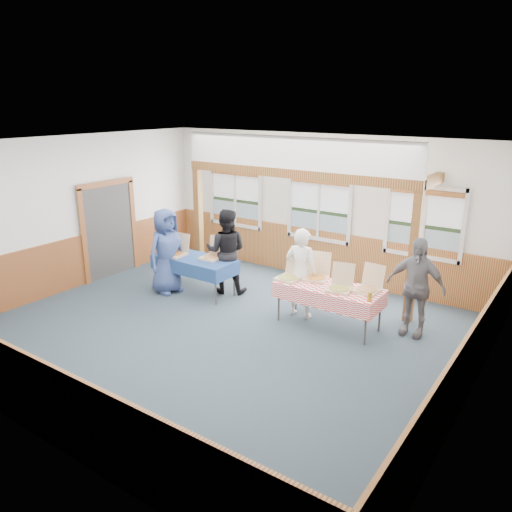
# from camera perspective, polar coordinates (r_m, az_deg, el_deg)

# --- Properties ---
(floor) EXTENTS (8.00, 8.00, 0.00)m
(floor) POSITION_cam_1_polar(r_m,az_deg,el_deg) (8.83, -3.86, -8.61)
(floor) COLOR #293844
(floor) RESTS_ON ground
(ceiling) EXTENTS (8.00, 8.00, 0.00)m
(ceiling) POSITION_cam_1_polar(r_m,az_deg,el_deg) (7.97, -4.34, 12.55)
(ceiling) COLOR white
(ceiling) RESTS_ON wall_back
(wall_back) EXTENTS (8.00, 0.00, 8.00)m
(wall_back) POSITION_cam_1_polar(r_m,az_deg,el_deg) (11.12, 7.32, 5.48)
(wall_back) COLOR silver
(wall_back) RESTS_ON floor
(wall_front) EXTENTS (8.00, 0.00, 8.00)m
(wall_front) POSITION_cam_1_polar(r_m,az_deg,el_deg) (6.11, -25.22, -6.13)
(wall_front) COLOR silver
(wall_front) RESTS_ON floor
(wall_left) EXTENTS (0.00, 8.00, 8.00)m
(wall_left) POSITION_cam_1_polar(r_m,az_deg,el_deg) (11.15, -20.39, 4.56)
(wall_left) COLOR silver
(wall_left) RESTS_ON floor
(wall_right) EXTENTS (0.00, 8.00, 8.00)m
(wall_right) POSITION_cam_1_polar(r_m,az_deg,el_deg) (6.64, 23.99, -4.11)
(wall_right) COLOR silver
(wall_right) RESTS_ON floor
(wainscot_back) EXTENTS (7.98, 0.05, 1.10)m
(wainscot_back) POSITION_cam_1_polar(r_m,az_deg,el_deg) (11.36, 7.06, 0.27)
(wainscot_back) COLOR brown
(wainscot_back) RESTS_ON floor
(wainscot_front) EXTENTS (7.98, 0.05, 1.10)m
(wainscot_front) POSITION_cam_1_polar(r_m,az_deg,el_deg) (6.58, -23.83, -14.51)
(wainscot_front) COLOR brown
(wainscot_front) RESTS_ON floor
(wainscot_left) EXTENTS (0.05, 6.98, 1.10)m
(wainscot_left) POSITION_cam_1_polar(r_m,az_deg,el_deg) (11.39, -19.77, -0.60)
(wainscot_left) COLOR brown
(wainscot_left) RESTS_ON floor
(wainscot_right) EXTENTS (0.05, 6.98, 1.10)m
(wainscot_right) POSITION_cam_1_polar(r_m,az_deg,el_deg) (7.08, 22.74, -12.02)
(wainscot_right) COLOR brown
(wainscot_right) RESTS_ON floor
(cased_opening) EXTENTS (0.06, 1.30, 2.10)m
(cased_opening) POSITION_cam_1_polar(r_m,az_deg,el_deg) (11.76, -16.45, 2.81)
(cased_opening) COLOR #373737
(cased_opening) RESTS_ON wall_left
(window_left) EXTENTS (1.56, 0.10, 1.46)m
(window_left) POSITION_cam_1_polar(r_m,az_deg,el_deg) (12.28, -2.36, 7.11)
(window_left) COLOR silver
(window_left) RESTS_ON wall_back
(window_mid) EXTENTS (1.56, 0.10, 1.46)m
(window_mid) POSITION_cam_1_polar(r_m,az_deg,el_deg) (11.07, 7.23, 5.85)
(window_mid) COLOR silver
(window_mid) RESTS_ON wall_back
(window_right) EXTENTS (1.56, 0.10, 1.46)m
(window_right) POSITION_cam_1_polar(r_m,az_deg,el_deg) (10.23, 18.71, 4.12)
(window_right) COLOR silver
(window_right) RESTS_ON wall_back
(post_left) EXTENTS (0.15, 0.15, 2.40)m
(post_left) POSITION_cam_1_polar(r_m,az_deg,el_deg) (11.62, -6.57, 4.01)
(post_left) COLOR #552312
(post_left) RESTS_ON floor
(post_right) EXTENTS (0.15, 0.15, 2.40)m
(post_right) POSITION_cam_1_polar(r_m,az_deg,el_deg) (9.22, 17.53, -0.24)
(post_right) COLOR #552312
(post_right) RESTS_ON floor
(cross_beam) EXTENTS (5.15, 0.18, 0.18)m
(cross_beam) POSITION_cam_1_polar(r_m,az_deg,el_deg) (9.93, 4.24, 9.38)
(cross_beam) COLOR #552312
(cross_beam) RESTS_ON post_left
(table_left) EXTENTS (1.93, 1.28, 0.76)m
(table_left) POSITION_cam_1_polar(r_m,az_deg,el_deg) (10.41, -7.06, -0.46)
(table_left) COLOR #373737
(table_left) RESTS_ON floor
(table_right) EXTENTS (1.97, 1.14, 0.76)m
(table_right) POSITION_cam_1_polar(r_m,az_deg,el_deg) (8.85, 8.34, -3.75)
(table_right) COLOR #373737
(table_right) RESTS_ON floor
(pizza_box_a) EXTENTS (0.42, 0.50, 0.43)m
(pizza_box_a) POSITION_cam_1_polar(r_m,az_deg,el_deg) (10.56, -9.11, 0.42)
(pizza_box_a) COLOR beige
(pizza_box_a) RESTS_ON table_left
(pizza_box_b) EXTENTS (0.42, 0.50, 0.42)m
(pizza_box_b) POSITION_cam_1_polar(r_m,az_deg,el_deg) (10.27, -5.04, 0.08)
(pizza_box_b) COLOR beige
(pizza_box_b) RESTS_ON table_left
(pizza_box_c) EXTENTS (0.42, 0.51, 0.44)m
(pizza_box_c) POSITION_cam_1_polar(r_m,az_deg,el_deg) (9.06, 3.87, -2.26)
(pizza_box_c) COLOR beige
(pizza_box_c) RESTS_ON table_right
(pizza_box_d) EXTENTS (0.52, 0.59, 0.45)m
(pizza_box_d) POSITION_cam_1_polar(r_m,az_deg,el_deg) (9.12, 6.91, -2.21)
(pizza_box_d) COLOR beige
(pizza_box_d) RESTS_ON table_right
(pizza_box_e) EXTENTS (0.48, 0.55, 0.43)m
(pizza_box_e) POSITION_cam_1_polar(r_m,az_deg,el_deg) (8.65, 9.57, -3.47)
(pizza_box_e) COLOR beige
(pizza_box_e) RESTS_ON table_right
(pizza_box_f) EXTENTS (0.43, 0.51, 0.43)m
(pizza_box_f) POSITION_cam_1_polar(r_m,az_deg,el_deg) (8.69, 12.66, -3.55)
(pizza_box_f) COLOR beige
(pizza_box_f) RESTS_ON table_right
(veggie_tray) EXTENTS (0.38, 0.38, 0.09)m
(veggie_tray) POSITION_cam_1_polar(r_m,az_deg,el_deg) (10.88, -10.03, 0.68)
(veggie_tray) COLOR black
(veggie_tray) RESTS_ON table_left
(drink_glass) EXTENTS (0.07, 0.07, 0.15)m
(drink_glass) POSITION_cam_1_polar(r_m,az_deg,el_deg) (8.27, 12.87, -4.57)
(drink_glass) COLOR olive
(drink_glass) RESTS_ON table_right
(woman_white) EXTENTS (0.65, 0.46, 1.69)m
(woman_white) POSITION_cam_1_polar(r_m,az_deg,el_deg) (9.16, 5.16, -1.93)
(woman_white) COLOR white
(woman_white) RESTS_ON floor
(woman_black) EXTENTS (1.07, 0.98, 1.77)m
(woman_black) POSITION_cam_1_polar(r_m,az_deg,el_deg) (10.31, -3.43, 0.55)
(woman_black) COLOR black
(woman_black) RESTS_ON floor
(man_blue) EXTENTS (0.67, 0.93, 1.79)m
(man_blue) POSITION_cam_1_polar(r_m,az_deg,el_deg) (10.44, -10.18, 0.57)
(man_blue) COLOR navy
(man_blue) RESTS_ON floor
(person_grey) EXTENTS (1.02, 0.45, 1.72)m
(person_grey) POSITION_cam_1_polar(r_m,az_deg,el_deg) (8.83, 17.76, -3.37)
(person_grey) COLOR slate
(person_grey) RESTS_ON floor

